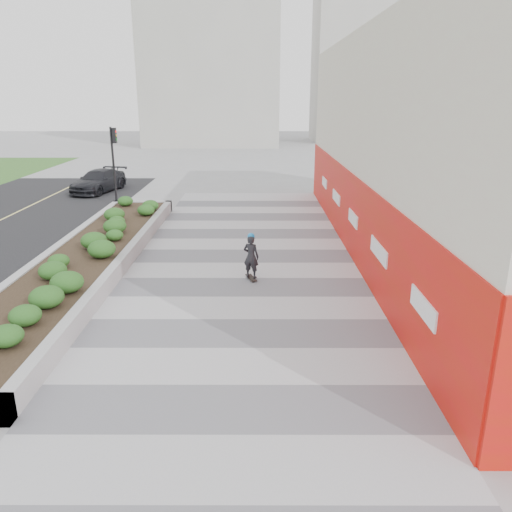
# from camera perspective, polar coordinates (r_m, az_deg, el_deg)

# --- Properties ---
(ground) EXTENTS (160.00, 160.00, 0.00)m
(ground) POSITION_cam_1_polar(r_m,az_deg,el_deg) (11.20, -2.28, -12.91)
(ground) COLOR gray
(ground) RESTS_ON ground
(walkway) EXTENTS (8.00, 36.00, 0.01)m
(walkway) POSITION_cam_1_polar(r_m,az_deg,el_deg) (13.86, -1.79, -6.56)
(walkway) COLOR #A8A8AD
(walkway) RESTS_ON ground
(building) EXTENTS (6.04, 24.08, 8.00)m
(building) POSITION_cam_1_polar(r_m,az_deg,el_deg) (19.79, 19.79, 11.71)
(building) COLOR beige
(building) RESTS_ON ground
(planter) EXTENTS (3.00, 18.00, 0.90)m
(planter) POSITION_cam_1_polar(r_m,az_deg,el_deg) (18.43, -18.74, 0.10)
(planter) COLOR #9E9EA0
(planter) RESTS_ON ground
(traffic_signal_near) EXTENTS (0.33, 0.28, 4.20)m
(traffic_signal_near) POSITION_cam_1_polar(r_m,az_deg,el_deg) (28.34, -15.92, 11.11)
(traffic_signal_near) COLOR black
(traffic_signal_near) RESTS_ON ground
(distant_bldg_north_l) EXTENTS (16.00, 12.00, 20.00)m
(distant_bldg_north_l) POSITION_cam_1_polar(r_m,az_deg,el_deg) (65.00, -5.06, 21.45)
(distant_bldg_north_l) COLOR #ADAAA3
(distant_bldg_north_l) RESTS_ON ground
(distant_bldg_north_r) EXTENTS (14.00, 10.00, 24.00)m
(distant_bldg_north_r) POSITION_cam_1_polar(r_m,az_deg,el_deg) (71.41, 12.84, 22.38)
(distant_bldg_north_r) COLOR #ADAAA3
(distant_bldg_north_r) RESTS_ON ground
(manhole_cover) EXTENTS (0.44, 0.44, 0.01)m
(manhole_cover) POSITION_cam_1_polar(r_m,az_deg,el_deg) (13.85, 0.29, -6.57)
(manhole_cover) COLOR #595654
(manhole_cover) RESTS_ON ground
(skateboarder) EXTENTS (0.61, 0.75, 1.58)m
(skateboarder) POSITION_cam_1_polar(r_m,az_deg,el_deg) (16.08, -0.56, -0.03)
(skateboarder) COLOR beige
(skateboarder) RESTS_ON ground
(car_dark) EXTENTS (2.93, 4.99, 1.36)m
(car_dark) POSITION_cam_1_polar(r_m,az_deg,el_deg) (33.07, -17.54, 8.17)
(car_dark) COLOR black
(car_dark) RESTS_ON ground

